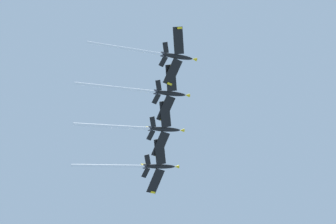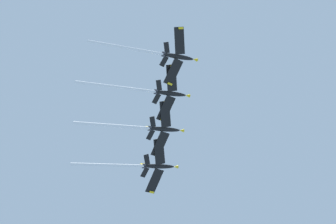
{
  "view_description": "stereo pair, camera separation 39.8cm",
  "coord_description": "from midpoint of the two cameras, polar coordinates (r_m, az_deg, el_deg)",
  "views": [
    {
      "loc": [
        -12.5,
        8.32,
        1.84
      ],
      "look_at": [
        -12.24,
        -18.38,
        177.38
      ],
      "focal_mm": 55.98,
      "sensor_mm": 36.0,
      "label": 1
    },
    {
      "loc": [
        -12.1,
        8.32,
        1.84
      ],
      "look_at": [
        -12.24,
        -18.38,
        177.38
      ],
      "focal_mm": 55.98,
      "sensor_mm": 36.0,
      "label": 2
    }
  ],
  "objects": [
    {
      "name": "jet_inner_left",
      "position": [
        175.41,
        -2.51,
        -1.74
      ],
      "size": [
        35.8,
        19.86,
        19.44
      ],
      "color": "black"
    },
    {
      "name": "jet_far_left",
      "position": [
        178.97,
        -2.8,
        -5.88
      ],
      "size": [
        35.13,
        19.89,
        18.71
      ],
      "color": "black"
    },
    {
      "name": "jet_inner_right",
      "position": [
        172.66,
        -0.43,
        6.3
      ],
      "size": [
        34.85,
        19.77,
        19.91
      ],
      "color": "black"
    },
    {
      "name": "jet_centre",
      "position": [
        173.78,
        -1.65,
        2.25
      ],
      "size": [
        36.63,
        19.8,
        20.48
      ],
      "color": "black"
    }
  ]
}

